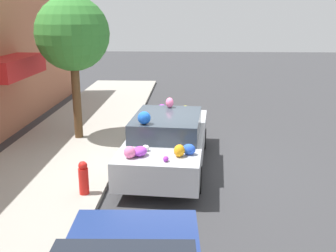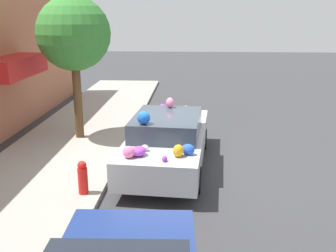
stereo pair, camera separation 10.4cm
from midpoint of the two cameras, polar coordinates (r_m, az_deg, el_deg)
ground_plane at (r=9.79m, az=-0.58°, el=-5.80°), size 60.00×60.00×0.00m
sidewalk_curb at (r=10.31m, az=-15.78°, el=-4.95°), size 24.00×3.20×0.11m
street_tree at (r=11.43m, az=-13.29°, el=12.79°), size 2.05×2.05×4.02m
fire_hydrant at (r=8.16m, az=-11.91°, el=-7.32°), size 0.20×0.20×0.70m
art_car at (r=9.50m, az=0.26°, el=-1.96°), size 4.67×2.07×1.63m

